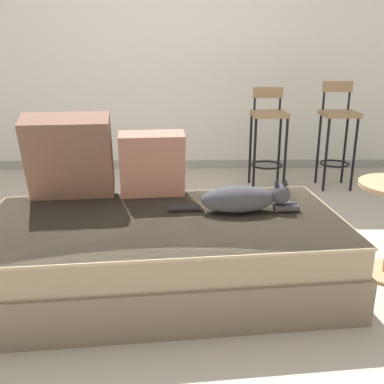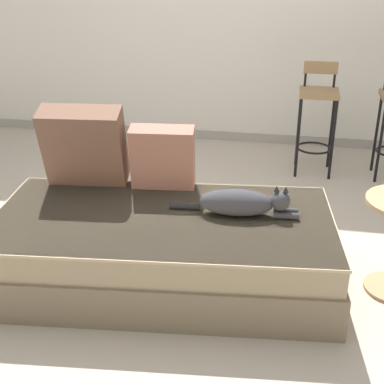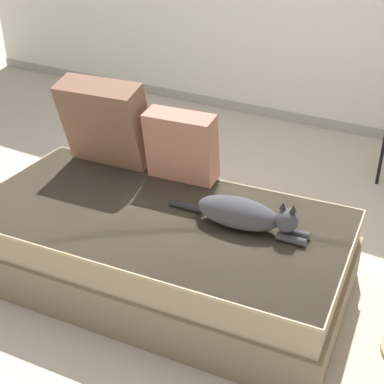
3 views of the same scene
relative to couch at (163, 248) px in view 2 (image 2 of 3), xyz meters
name	(u,v)px [view 2 (image 2 of 3)]	position (x,y,z in m)	size (l,w,h in m)	color
ground_plane	(178,245)	(0.00, 0.40, -0.21)	(16.00, 16.00, 0.00)	#A89E8E
wall_back_panel	(227,6)	(0.00, 2.65, 1.09)	(8.00, 0.10, 2.60)	silver
wall_baseboard_trim	(223,136)	(0.00, 2.60, -0.17)	(8.00, 0.02, 0.09)	gray
couch	(163,248)	(0.00, 0.00, 0.00)	(2.04, 1.19, 0.42)	#766750
throw_pillow_corner	(84,146)	(-0.57, 0.34, 0.47)	(0.53, 0.36, 0.53)	brown
throw_pillow_middle	(163,157)	(-0.09, 0.39, 0.41)	(0.41, 0.24, 0.41)	#936051
cat	(242,203)	(0.44, 0.11, 0.28)	(0.74, 0.20, 0.19)	#333338
bar_stool_near_window	(317,109)	(0.89, 1.90, 0.35)	(0.32, 0.32, 0.94)	black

